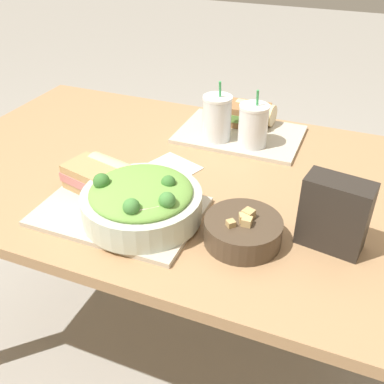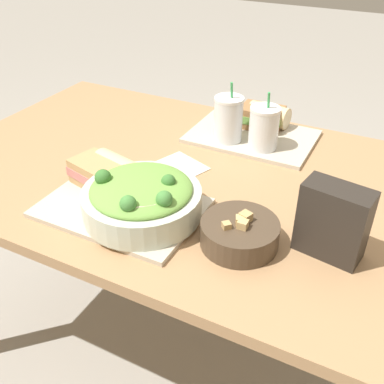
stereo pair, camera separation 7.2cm
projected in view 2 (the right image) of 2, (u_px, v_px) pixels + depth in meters
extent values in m
plane|color=gray|center=(182.00, 340.00, 1.62)|extent=(12.00, 12.00, 0.00)
cube|color=#A37A51|center=(179.00, 174.00, 1.24)|extent=(1.36, 0.87, 0.03)
cylinder|color=#A37A51|center=(96.00, 171.00, 1.95)|extent=(0.06, 0.06, 0.69)
cube|color=#BCB29E|center=(122.00, 208.00, 1.06)|extent=(0.37, 0.26, 0.01)
cube|color=#BCB29E|center=(252.00, 136.00, 1.38)|extent=(0.37, 0.26, 0.01)
cylinder|color=beige|center=(142.00, 202.00, 1.02)|extent=(0.27, 0.27, 0.06)
ellipsoid|color=#6B9E42|center=(141.00, 189.00, 1.00)|extent=(0.23, 0.23, 0.04)
sphere|color=#427F38|center=(164.00, 199.00, 0.93)|extent=(0.04, 0.04, 0.04)
sphere|color=#427F38|center=(128.00, 204.00, 0.92)|extent=(0.04, 0.04, 0.04)
sphere|color=#38702D|center=(168.00, 182.00, 0.99)|extent=(0.03, 0.03, 0.03)
sphere|color=#427F38|center=(103.00, 178.00, 1.01)|extent=(0.03, 0.03, 0.03)
sphere|color=#38702D|center=(103.00, 177.00, 1.00)|extent=(0.04, 0.04, 0.04)
cube|color=beige|center=(144.00, 203.00, 0.94)|extent=(0.06, 0.06, 0.01)
cube|color=beige|center=(127.00, 186.00, 0.99)|extent=(0.06, 0.06, 0.01)
cube|color=beige|center=(123.00, 177.00, 1.03)|extent=(0.05, 0.06, 0.01)
cylinder|color=#473828|center=(240.00, 233.00, 0.95)|extent=(0.17, 0.17, 0.06)
cylinder|color=brown|center=(240.00, 226.00, 0.94)|extent=(0.15, 0.15, 0.01)
cube|color=tan|center=(241.00, 221.00, 0.93)|extent=(0.03, 0.03, 0.02)
cube|color=tan|center=(246.00, 217.00, 0.94)|extent=(0.03, 0.03, 0.02)
cube|color=tan|center=(243.00, 225.00, 0.92)|extent=(0.02, 0.02, 0.02)
cube|color=tan|center=(226.00, 226.00, 0.92)|extent=(0.02, 0.02, 0.02)
cube|color=tan|center=(100.00, 180.00, 1.14)|extent=(0.15, 0.12, 0.02)
cube|color=#C1706B|center=(99.00, 173.00, 1.12)|extent=(0.16, 0.13, 0.02)
cube|color=tan|center=(98.00, 165.00, 1.11)|extent=(0.15, 0.12, 0.02)
cylinder|color=#DBBC84|center=(123.00, 171.00, 1.13)|extent=(0.18, 0.11, 0.07)
cylinder|color=beige|center=(146.00, 182.00, 1.09)|extent=(0.02, 0.06, 0.06)
cube|color=olive|center=(261.00, 123.00, 1.42)|extent=(0.13, 0.10, 0.02)
cube|color=#6B9E47|center=(261.00, 117.00, 1.41)|extent=(0.14, 0.10, 0.02)
cube|color=olive|center=(262.00, 110.00, 1.40)|extent=(0.13, 0.10, 0.02)
cylinder|color=#DBBC84|center=(269.00, 115.00, 1.42)|extent=(0.13, 0.08, 0.07)
cylinder|color=beige|center=(286.00, 119.00, 1.39)|extent=(0.01, 0.06, 0.06)
cylinder|color=silver|center=(228.00, 120.00, 1.32)|extent=(0.08, 0.08, 0.12)
cylinder|color=black|center=(228.00, 123.00, 1.32)|extent=(0.07, 0.07, 0.10)
cylinder|color=white|center=(229.00, 99.00, 1.28)|extent=(0.09, 0.09, 0.01)
cylinder|color=green|center=(232.00, 91.00, 1.26)|extent=(0.01, 0.01, 0.05)
cylinder|color=silver|center=(264.00, 129.00, 1.28)|extent=(0.08, 0.08, 0.12)
cylinder|color=maroon|center=(263.00, 131.00, 1.28)|extent=(0.07, 0.07, 0.09)
cylinder|color=white|center=(266.00, 109.00, 1.24)|extent=(0.09, 0.09, 0.01)
cylinder|color=green|center=(269.00, 101.00, 1.23)|extent=(0.01, 0.01, 0.05)
cube|color=#28231E|center=(333.00, 222.00, 0.90)|extent=(0.14, 0.09, 0.16)
cube|color=silver|center=(181.00, 165.00, 1.24)|extent=(0.16, 0.13, 0.00)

